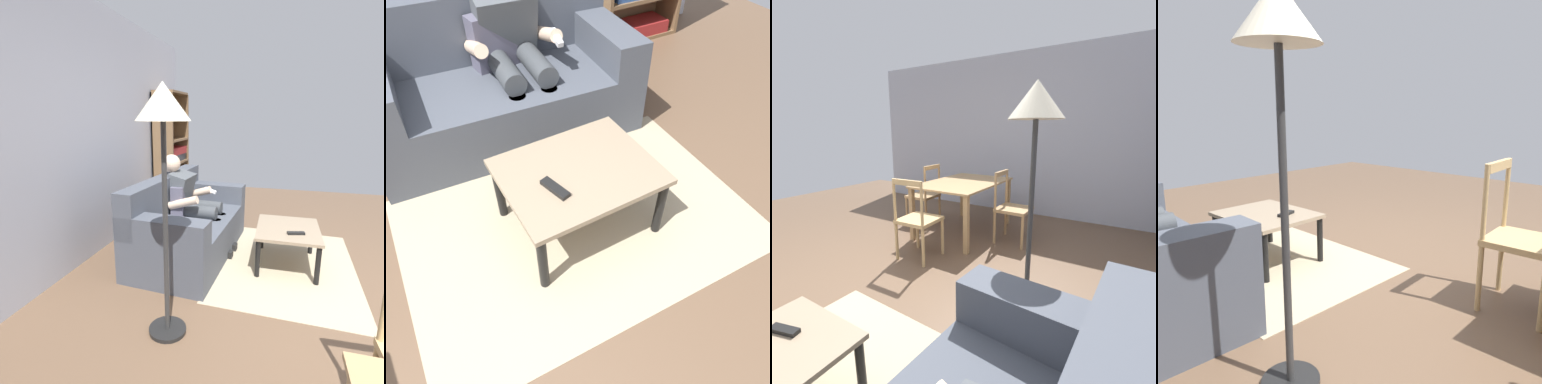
# 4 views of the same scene
# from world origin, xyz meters

# --- Properties ---
(ground_plane) EXTENTS (9.02, 9.02, 0.00)m
(ground_plane) POSITION_xyz_m (0.00, 0.00, 0.00)
(ground_plane) COLOR brown
(coffee_table) EXTENTS (0.80, 0.64, 0.42)m
(coffee_table) POSITION_xyz_m (0.83, 0.62, 0.36)
(coffee_table) COLOR gray
(coffee_table) RESTS_ON ground_plane
(tv_remote) EXTENTS (0.09, 0.18, 0.02)m
(tv_remote) POSITION_xyz_m (0.66, 0.54, 0.43)
(tv_remote) COLOR black
(tv_remote) RESTS_ON coffee_table
(dining_chair_facing_couch) EXTENTS (0.43, 0.43, 0.96)m
(dining_chair_facing_couch) POSITION_xyz_m (-1.03, 0.01, 0.47)
(dining_chair_facing_couch) COLOR tan
(dining_chair_facing_couch) RESTS_ON ground_plane
(area_rug) EXTENTS (2.05, 1.48, 0.01)m
(area_rug) POSITION_xyz_m (0.83, 0.62, 0.00)
(area_rug) COLOR tan
(area_rug) RESTS_ON ground_plane
(floor_lamp) EXTENTS (0.36, 0.36, 1.78)m
(floor_lamp) POSITION_xyz_m (-0.53, 1.48, 1.50)
(floor_lamp) COLOR black
(floor_lamp) RESTS_ON ground_plane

